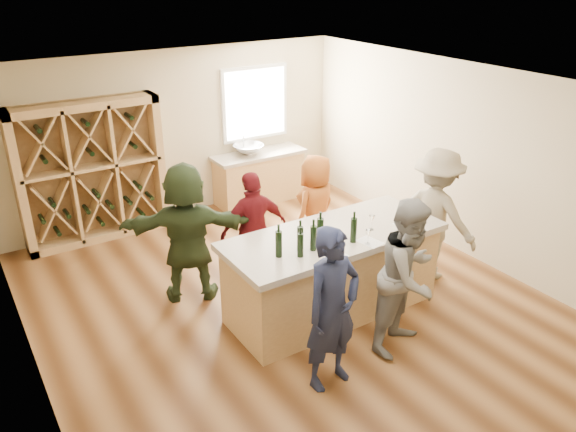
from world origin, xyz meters
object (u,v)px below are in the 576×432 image
wine_bottle_a (279,244)px  wine_bottle_d (313,238)px  sink (249,150)px  person_near_left (332,310)px  wine_bottle_f (354,230)px  person_far_left (187,233)px  wine_rack (92,172)px  wine_bottle_c (300,239)px  tasting_counter_base (332,275)px  person_near_right (409,276)px  person_server (435,215)px  person_far_right (316,209)px  person_far_mid (254,230)px  wine_bottle_e (320,231)px  wine_bottle_b (300,245)px

wine_bottle_a → wine_bottle_d: 0.41m
sink → person_near_left: bearing=-109.4°
sink → wine_bottle_f: 3.97m
person_far_left → wine_bottle_f: 2.12m
wine_rack → wine_bottle_c: wine_rack is taller
wine_bottle_c → tasting_counter_base: bearing=14.0°
person_near_left → wine_bottle_d: bearing=62.5°
person_near_right → wine_bottle_f: size_ratio=6.02×
person_server → person_far_right: person_server is taller
wine_bottle_f → wine_bottle_c: bearing=166.4°
person_server → person_far_mid: bearing=48.1°
wine_bottle_e → tasting_counter_base: bearing=23.0°
person_far_mid → person_far_right: (1.10, 0.14, -0.01)m
person_far_left → wine_bottle_b: bearing=139.9°
wine_bottle_b → wine_bottle_c: wine_bottle_c is taller
wine_bottle_b → person_server: bearing=5.0°
sink → wine_bottle_c: size_ratio=1.84×
wine_bottle_a → wine_bottle_c: (0.27, -0.01, -0.01)m
person_near_right → person_far_mid: person_near_right is taller
wine_bottle_c → wine_bottle_d: 0.15m
sink → wine_bottle_f: wine_bottle_f is taller
person_near_left → person_far_right: person_near_left is taller
wine_bottle_a → person_near_left: person_near_left is taller
wine_bottle_c → person_server: (2.25, 0.09, -0.30)m
wine_bottle_e → person_far_right: (0.90, 1.35, -0.44)m
wine_bottle_a → wine_bottle_f: size_ratio=1.02×
person_far_left → wine_bottle_f: size_ratio=6.17×
tasting_counter_base → wine_bottle_d: (-0.46, -0.21, 0.73)m
person_far_right → wine_bottle_d: bearing=34.8°
wine_rack → wine_bottle_e: bearing=-67.3°
wine_bottle_b → wine_bottle_f: size_ratio=0.93×
person_far_right → wine_bottle_e: bearing=37.4°
sink → person_far_left: (-2.18, -2.33, -0.09)m
person_near_left → wine_bottle_b: bearing=74.6°
person_near_left → person_far_left: bearing=98.5°
person_far_mid → tasting_counter_base: bearing=117.9°
person_near_right → person_server: (1.39, 0.95, 0.03)m
wine_bottle_f → wine_bottle_e: bearing=153.6°
person_far_right → wine_bottle_f: 1.68m
person_far_right → wine_rack: bearing=-63.3°
wine_bottle_a → wine_bottle_d: wine_bottle_a is taller
person_far_mid → wine_bottle_a: bearing=76.6°
wine_bottle_e → person_server: person_server is taller
wine_bottle_e → wine_bottle_f: (0.35, -0.17, -0.01)m
wine_rack → wine_bottle_f: size_ratio=7.33×
person_far_mid → wine_bottle_f: size_ratio=5.40×
wine_bottle_b → person_far_right: person_far_right is taller
wine_bottle_b → wine_bottle_e: (0.36, 0.14, 0.02)m
sink → wine_rack: bearing=178.5°
wine_bottle_a → person_far_mid: bearing=73.3°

